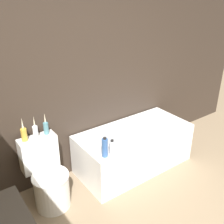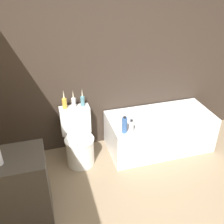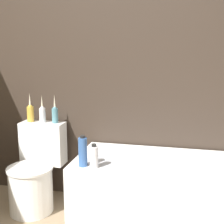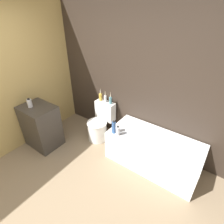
% 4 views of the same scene
% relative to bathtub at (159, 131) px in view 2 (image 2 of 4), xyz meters
% --- Properties ---
extents(wall_back_tiled, '(6.40, 0.06, 2.60)m').
position_rel_bathtub_xyz_m(wall_back_tiled, '(-0.74, 0.41, 1.02)').
color(wall_back_tiled, '#332821').
rests_on(wall_back_tiled, ground_plane).
extents(bathtub, '(1.52, 0.71, 0.55)m').
position_rel_bathtub_xyz_m(bathtub, '(0.00, 0.00, 0.00)').
color(bathtub, white).
rests_on(bathtub, ground).
extents(toilet, '(0.41, 0.57, 0.74)m').
position_rel_bathtub_xyz_m(toilet, '(-1.20, 0.05, 0.04)').
color(toilet, white).
rests_on(toilet, ground).
extents(vanity_counter, '(0.64, 0.49, 0.85)m').
position_rel_bathtub_xyz_m(vanity_counter, '(-1.97, -0.77, 0.14)').
color(vanity_counter, '#38332D').
rests_on(vanity_counter, ground).
extents(vase_gold, '(0.06, 0.06, 0.27)m').
position_rel_bathtub_xyz_m(vase_gold, '(-1.33, 0.25, 0.56)').
color(vase_gold, gold).
rests_on(vase_gold, toilet).
extents(vase_silver, '(0.06, 0.06, 0.25)m').
position_rel_bathtub_xyz_m(vase_silver, '(-1.20, 0.25, 0.55)').
color(vase_silver, silver).
rests_on(vase_silver, toilet).
extents(vase_bronze, '(0.06, 0.06, 0.26)m').
position_rel_bathtub_xyz_m(vase_bronze, '(-1.08, 0.25, 0.55)').
color(vase_bronze, teal).
rests_on(vase_bronze, toilet).
extents(shampoo_bottle_tall, '(0.07, 0.07, 0.24)m').
position_rel_bathtub_xyz_m(shampoo_bottle_tall, '(-0.64, -0.26, 0.39)').
color(shampoo_bottle_tall, '#335999').
rests_on(shampoo_bottle_tall, bathtub).
extents(shampoo_bottle_short, '(0.06, 0.06, 0.18)m').
position_rel_bathtub_xyz_m(shampoo_bottle_short, '(-0.55, -0.27, 0.36)').
color(shampoo_bottle_short, silver).
rests_on(shampoo_bottle_short, bathtub).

